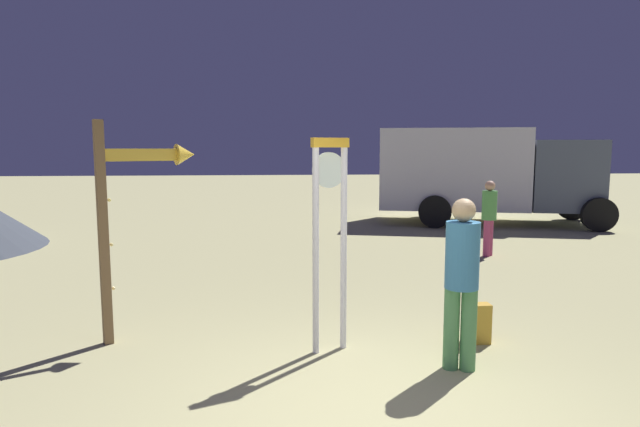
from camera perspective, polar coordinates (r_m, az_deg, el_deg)
The scene contains 7 objects.
ground_plane at distance 4.67m, azimuth 5.77°, elevation -21.09°, with size 80.00×80.00×0.00m, color tan.
standing_clock at distance 5.70m, azimuth 1.04°, elevation -1.17°, with size 0.42×0.23×2.30m.
arrow_sign at distance 6.41m, azimuth -19.08°, elevation 1.65°, with size 1.07×0.68×2.50m.
person_near_clock at distance 5.45m, azimuth 14.84°, elevation -6.38°, with size 0.33×0.33×1.72m.
backpack at distance 6.43m, azimuth 16.30°, elevation -11.18°, with size 0.29×0.20×0.45m.
person_distant at distance 11.40m, azimuth 17.55°, elevation -0.07°, with size 0.30×0.30×1.54m.
box_truck_near at distance 16.34m, azimuth 16.79°, elevation 4.32°, with size 6.65×3.92×2.74m.
Camera 1 is at (-0.80, -4.05, 2.20)m, focal length 30.08 mm.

